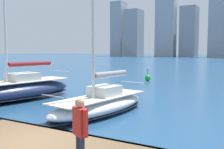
% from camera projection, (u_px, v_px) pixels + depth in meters
% --- Properties ---
extents(dock_pier, '(28.00, 2.80, 0.60)m').
position_uv_depth(dock_pier, '(37.00, 142.00, 8.41)').
color(dock_pier, brown).
rests_on(dock_pier, ground).
extents(sailboat_grey, '(3.21, 7.49, 11.02)m').
position_uv_depth(sailboat_grey, '(100.00, 103.00, 14.35)').
color(sailboat_grey, white).
rests_on(sailboat_grey, ground).
extents(sailboat_maroon, '(4.16, 9.26, 11.39)m').
position_uv_depth(sailboat_maroon, '(17.00, 90.00, 18.32)').
color(sailboat_maroon, navy).
rests_on(sailboat_maroon, ground).
extents(person_red_shirt, '(0.57, 0.39, 1.73)m').
position_uv_depth(person_red_shirt, '(80.00, 126.00, 6.27)').
color(person_red_shirt, '#2D3347').
rests_on(person_red_shirt, dock_pier).
extents(channel_buoy, '(0.70, 0.70, 1.40)m').
position_uv_depth(channel_buoy, '(148.00, 78.00, 30.32)').
color(channel_buoy, green).
rests_on(channel_buoy, ground).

